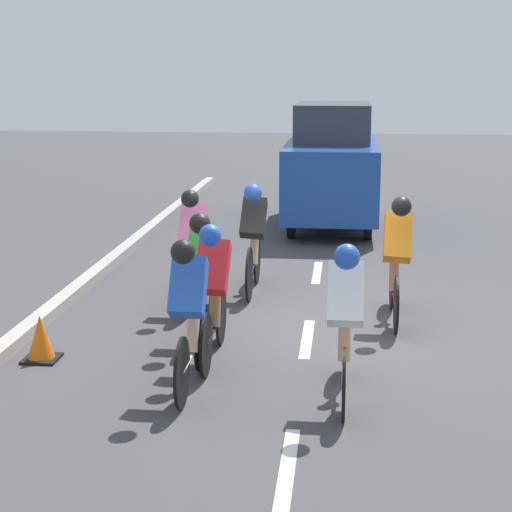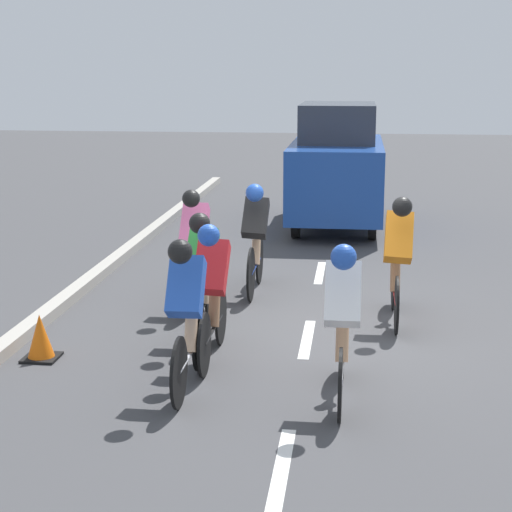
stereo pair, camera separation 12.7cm
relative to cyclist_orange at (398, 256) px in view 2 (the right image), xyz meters
The scene contains 14 objects.
ground_plane 1.37m from the cyclist_orange, 20.83° to the left, with size 60.00×60.00×0.00m, color #424244.
lane_stripe_near 4.16m from the cyclist_orange, 75.55° to the left, with size 0.12×1.40×0.01m, color white.
lane_stripe_mid 1.51m from the cyclist_orange, 36.46° to the left, with size 0.12×1.40×0.01m, color white.
lane_stripe_far 2.78m from the cyclist_orange, 67.40° to the right, with size 0.12×1.40×0.01m, color white.
curb 4.35m from the cyclist_orange, 10.12° to the left, with size 0.20×26.05×0.14m, color #A8A399.
cyclist_orange is the anchor object (origin of this frame).
cyclist_black 2.18m from the cyclist_orange, 32.37° to the right, with size 0.35×1.69×1.53m.
cyclist_green 2.35m from the cyclist_orange, 19.65° to the left, with size 0.35×1.68×1.48m.
cyclist_white 2.63m from the cyclist_orange, 76.88° to the left, with size 0.32×1.69×1.53m.
cyclist_red 2.54m from the cyclist_orange, 39.67° to the left, with size 0.34×1.69×1.51m.
cyclist_pink 2.56m from the cyclist_orange, ahead, with size 0.33×1.73×1.55m.
cyclist_blue 3.20m from the cyclist_orange, 50.18° to the left, with size 0.32×1.66×1.52m.
support_car 6.38m from the cyclist_orange, 81.92° to the right, with size 1.70×3.92×2.34m.
traffic_cone 4.20m from the cyclist_orange, 25.09° to the left, with size 0.36×0.36×0.49m.
Camera 2 is at (-0.53, 9.63, 3.03)m, focal length 60.00 mm.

